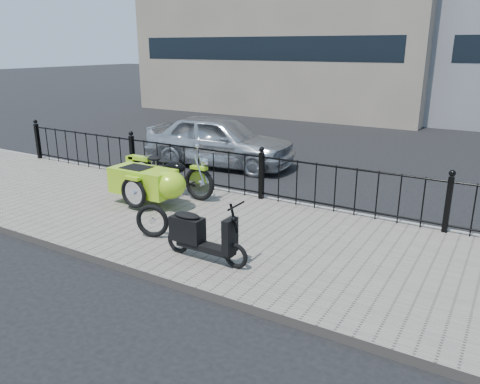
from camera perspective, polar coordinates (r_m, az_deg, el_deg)
The scene contains 8 objects.
ground at distance 8.56m, azimuth -1.58°, elevation -3.87°, with size 120.00×120.00×0.00m, color black.
sidewalk at distance 8.15m, azimuth -3.48°, elevation -4.56°, with size 30.00×3.80×0.12m, color slate.
curb at distance 9.72m, azimuth 2.98°, elevation -0.90°, with size 30.00×0.10×0.12m, color gray.
iron_fence at distance 9.44m, azimuth 2.63°, elevation 1.91°, with size 14.11×0.11×1.08m.
motorcycle_sidecar at distance 9.28m, azimuth -10.33°, elevation 1.41°, with size 2.28×1.48×0.98m.
scooter at distance 6.81m, azimuth -4.89°, elevation -5.26°, with size 1.39×0.41×0.94m.
spare_tire at distance 7.70m, azimuth -10.64°, elevation -3.49°, with size 0.56×0.56×0.08m, color black.
sedan_car at distance 12.59m, azimuth -2.50°, elevation 6.31°, with size 1.63×4.05×1.38m, color silver.
Camera 1 is at (4.31, -6.72, 3.10)m, focal length 35.00 mm.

